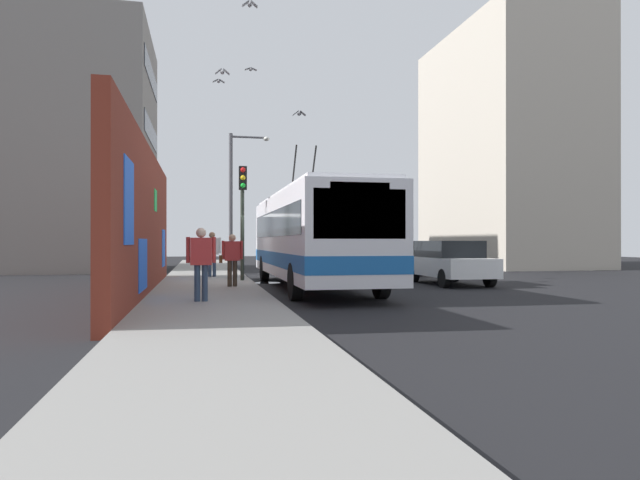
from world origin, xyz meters
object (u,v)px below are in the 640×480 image
object	(u,v)px
city_bus	(312,235)
traffic_light	(243,203)
parked_car_white	(449,261)
parked_car_silver	(361,254)
parked_car_navy	(335,252)
pedestrian_midblock	(212,250)
pedestrian_near_wall	(201,258)
parked_car_dark_gray	(391,257)
street_lamp	(235,192)
pedestrian_at_curb	(232,256)

from	to	relation	value
city_bus	traffic_light	distance (m)	3.20
parked_car_white	parked_car_silver	bearing A→B (deg)	-0.00
traffic_light	parked_car_navy	bearing A→B (deg)	-23.83
parked_car_navy	pedestrian_midblock	world-z (taller)	pedestrian_midblock
parked_car_silver	pedestrian_near_wall	distance (m)	19.38
parked_car_navy	traffic_light	size ratio (longest dim) A/B	0.98
parked_car_white	traffic_light	size ratio (longest dim) A/B	1.02
parked_car_dark_gray	traffic_light	bearing A→B (deg)	124.52
parked_car_white	street_lamp	bearing A→B (deg)	42.84
parked_car_white	pedestrian_near_wall	size ratio (longest dim) A/B	2.45
parked_car_navy	pedestrian_midblock	distance (m)	16.38
pedestrian_midblock	traffic_light	bearing A→B (deg)	-158.12
parked_car_white	pedestrian_at_curb	size ratio (longest dim) A/B	2.59
pedestrian_at_curb	traffic_light	world-z (taller)	traffic_light
parked_car_navy	parked_car_dark_gray	bearing A→B (deg)	-180.00
parked_car_silver	pedestrian_midblock	xyz separation A→B (m)	(-7.74, 8.38, 0.38)
pedestrian_near_wall	street_lamp	distance (m)	13.74
parked_car_white	parked_car_navy	bearing A→B (deg)	0.00
pedestrian_near_wall	street_lamp	xyz separation A→B (m)	(13.37, -1.58, 2.73)
parked_car_navy	parked_car_white	bearing A→B (deg)	-180.00
pedestrian_near_wall	traffic_light	xyz separation A→B (m)	(6.94, -1.46, 1.76)
parked_car_silver	street_lamp	size ratio (longest dim) A/B	0.68
parked_car_dark_gray	city_bus	bearing A→B (deg)	143.87
city_bus	street_lamp	xyz separation A→B (m)	(8.50, 2.03, 2.13)
parked_car_dark_gray	pedestrian_near_wall	world-z (taller)	pedestrian_near_wall
parked_car_silver	traffic_light	distance (m)	12.84
traffic_light	pedestrian_at_curb	bearing A→B (deg)	168.96
city_bus	pedestrian_midblock	distance (m)	5.65
pedestrian_at_curb	street_lamp	xyz separation A→B (m)	(9.06, -0.63, 2.80)
parked_car_silver	pedestrian_at_curb	xyz separation A→B (m)	(-12.94, 7.86, 0.27)
parked_car_white	parked_car_silver	xyz separation A→B (m)	(11.68, -0.00, 0.00)
city_bus	parked_car_white	size ratio (longest dim) A/B	2.77
parked_car_white	pedestrian_near_wall	bearing A→B (deg)	122.34
parked_car_white	parked_car_silver	world-z (taller)	same
traffic_light	street_lamp	world-z (taller)	street_lamp
parked_car_silver	pedestrian_at_curb	bearing A→B (deg)	148.72
city_bus	pedestrian_at_curb	size ratio (longest dim) A/B	7.17
pedestrian_midblock	pedestrian_at_curb	xyz separation A→B (m)	(-5.20, -0.52, -0.11)
parked_car_white	pedestrian_midblock	distance (m)	9.27
parked_car_white	pedestrian_midblock	xyz separation A→B (m)	(3.94, 8.38, 0.38)
pedestrian_midblock	pedestrian_near_wall	size ratio (longest dim) A/B	1.03
pedestrian_near_wall	parked_car_dark_gray	bearing A→B (deg)	-36.29
pedestrian_midblock	parked_car_navy	bearing A→B (deg)	-30.79
pedestrian_near_wall	street_lamp	size ratio (longest dim) A/B	0.27
traffic_light	street_lamp	size ratio (longest dim) A/B	0.64
pedestrian_near_wall	traffic_light	world-z (taller)	traffic_light
city_bus	parked_car_navy	world-z (taller)	city_bus
parked_car_silver	traffic_light	size ratio (longest dim) A/B	1.06
city_bus	pedestrian_near_wall	size ratio (longest dim) A/B	6.78
parked_car_silver	street_lamp	bearing A→B (deg)	118.23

